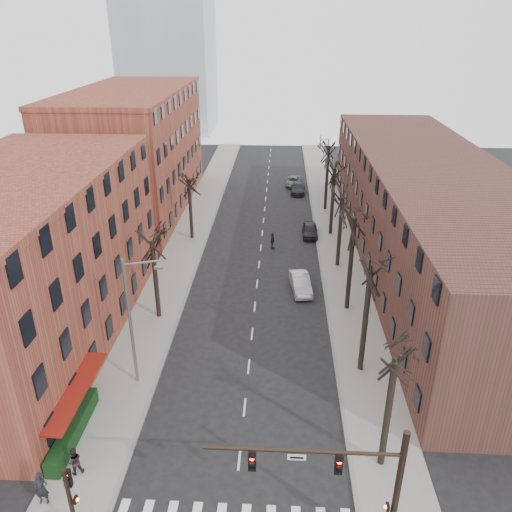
# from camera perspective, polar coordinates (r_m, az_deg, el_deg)

# --- Properties ---
(sidewalk_left) EXTENTS (4.00, 90.00, 0.15)m
(sidewalk_left) POSITION_cam_1_polar(r_m,az_deg,el_deg) (55.98, -7.54, 2.45)
(sidewalk_left) COLOR gray
(sidewalk_left) RESTS_ON ground
(sidewalk_right) EXTENTS (4.00, 90.00, 0.15)m
(sidewalk_right) POSITION_cam_1_polar(r_m,az_deg,el_deg) (55.44, 8.98, 2.12)
(sidewalk_right) COLOR gray
(sidewalk_right) RESTS_ON ground
(building_left_near) EXTENTS (12.00, 26.00, 12.00)m
(building_left_near) POSITION_cam_1_polar(r_m,az_deg,el_deg) (38.82, -24.88, -0.86)
(building_left_near) COLOR brown
(building_left_near) RESTS_ON ground
(building_left_far) EXTENTS (12.00, 28.00, 14.00)m
(building_left_far) POSITION_cam_1_polar(r_m,az_deg,el_deg) (64.05, -13.70, 11.40)
(building_left_far) COLOR brown
(building_left_far) RESTS_ON ground
(building_right) EXTENTS (12.00, 50.00, 10.00)m
(building_right) POSITION_cam_1_polar(r_m,az_deg,el_deg) (50.65, 18.94, 4.76)
(building_right) COLOR #4E2B24
(building_right) RESTS_ON ground
(awning_left) EXTENTS (1.20, 7.00, 0.15)m
(awning_left) POSITION_cam_1_polar(r_m,az_deg,el_deg) (32.63, -19.16, -17.82)
(awning_left) COLOR maroon
(awning_left) RESTS_ON ground
(hedge) EXTENTS (0.80, 6.00, 1.00)m
(hedge) POSITION_cam_1_polar(r_m,az_deg,el_deg) (31.57, -20.16, -18.12)
(hedge) COLOR #123513
(hedge) RESTS_ON sidewalk_left
(tree_right_a) EXTENTS (5.20, 5.20, 10.00)m
(tree_right_a) POSITION_cam_1_polar(r_m,az_deg,el_deg) (29.77, 14.03, -22.10)
(tree_right_a) COLOR black
(tree_right_a) RESTS_ON ground
(tree_right_b) EXTENTS (5.20, 5.20, 10.80)m
(tree_right_b) POSITION_cam_1_polar(r_m,az_deg,el_deg) (35.58, 11.78, -12.65)
(tree_right_b) COLOR black
(tree_right_b) RESTS_ON ground
(tree_right_c) EXTENTS (5.20, 5.20, 11.60)m
(tree_right_c) POSITION_cam_1_polar(r_m,az_deg,el_deg) (42.12, 10.30, -5.98)
(tree_right_c) COLOR black
(tree_right_c) RESTS_ON ground
(tree_right_d) EXTENTS (5.20, 5.20, 10.00)m
(tree_right_d) POSITION_cam_1_polar(r_m,az_deg,el_deg) (49.10, 9.25, -1.15)
(tree_right_d) COLOR black
(tree_right_d) RESTS_ON ground
(tree_right_e) EXTENTS (5.20, 5.20, 10.80)m
(tree_right_e) POSITION_cam_1_polar(r_m,az_deg,el_deg) (56.34, 8.47, 2.46)
(tree_right_e) COLOR black
(tree_right_e) RESTS_ON ground
(tree_right_f) EXTENTS (5.20, 5.20, 11.60)m
(tree_right_f) POSITION_cam_1_polar(r_m,az_deg,el_deg) (63.77, 7.87, 5.24)
(tree_right_f) COLOR black
(tree_right_f) RESTS_ON ground
(tree_left_a) EXTENTS (5.20, 5.20, 9.50)m
(tree_left_a) POSITION_cam_1_polar(r_m,az_deg,el_deg) (41.15, -10.99, -6.86)
(tree_left_a) COLOR black
(tree_left_a) RESTS_ON ground
(tree_left_b) EXTENTS (5.20, 5.20, 9.50)m
(tree_left_b) POSITION_cam_1_polar(r_m,az_deg,el_deg) (55.04, -7.30, 1.97)
(tree_left_b) COLOR black
(tree_left_b) RESTS_ON ground
(signal_mast_arm) EXTENTS (8.14, 0.30, 7.20)m
(signal_mast_arm) POSITION_cam_1_polar(r_m,az_deg,el_deg) (22.89, 11.84, -23.98)
(signal_mast_arm) COLOR black
(signal_mast_arm) RESTS_ON ground
(signal_pole_left) EXTENTS (0.47, 0.44, 4.40)m
(signal_pole_left) POSITION_cam_1_polar(r_m,az_deg,el_deg) (25.61, -20.43, -24.52)
(signal_pole_left) COLOR black
(signal_pole_left) RESTS_ON ground
(streetlight) EXTENTS (2.45, 0.22, 9.03)m
(streetlight) POSITION_cam_1_polar(r_m,az_deg,el_deg) (31.87, -13.94, -6.84)
(streetlight) COLOR slate
(streetlight) RESTS_ON ground
(silver_sedan) EXTENTS (2.07, 4.52, 1.44)m
(silver_sedan) POSITION_cam_1_polar(r_m,az_deg,el_deg) (43.99, 5.12, -3.14)
(silver_sedan) COLOR #A7AAAE
(silver_sedan) RESTS_ON ground
(parked_car_near) EXTENTS (1.67, 4.07, 1.38)m
(parked_car_near) POSITION_cam_1_polar(r_m,az_deg,el_deg) (55.41, 6.19, 2.97)
(parked_car_near) COLOR black
(parked_car_near) RESTS_ON ground
(parked_car_mid) EXTENTS (2.12, 4.71, 1.34)m
(parked_car_mid) POSITION_cam_1_polar(r_m,az_deg,el_deg) (69.80, 4.82, 7.74)
(parked_car_mid) COLOR black
(parked_car_mid) RESTS_ON ground
(parked_car_far) EXTENTS (2.26, 4.58, 1.25)m
(parked_car_far) POSITION_cam_1_polar(r_m,az_deg,el_deg) (73.03, 4.30, 8.51)
(parked_car_far) COLOR #5C5F64
(parked_car_far) RESTS_ON ground
(pedestrian_a) EXTENTS (0.73, 0.52, 1.88)m
(pedestrian_a) POSITION_cam_1_polar(r_m,az_deg,el_deg) (28.55, -23.32, -23.20)
(pedestrian_a) COLOR black
(pedestrian_a) RESTS_ON sidewalk_left
(pedestrian_b) EXTENTS (1.01, 0.94, 1.65)m
(pedestrian_b) POSITION_cam_1_polar(r_m,az_deg,el_deg) (29.37, -20.05, -21.17)
(pedestrian_b) COLOR black
(pedestrian_b) RESTS_ON sidewalk_left
(pedestrian_crossing) EXTENTS (0.47, 1.04, 1.75)m
(pedestrian_crossing) POSITION_cam_1_polar(r_m,az_deg,el_deg) (51.83, 1.89, 1.72)
(pedestrian_crossing) COLOR black
(pedestrian_crossing) RESTS_ON ground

